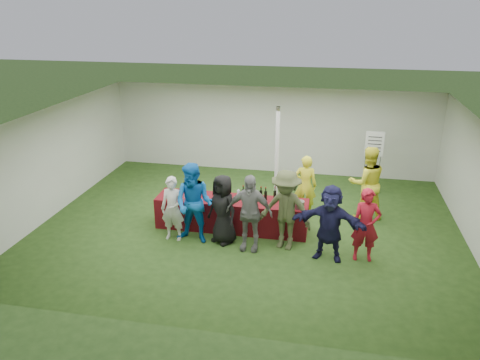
% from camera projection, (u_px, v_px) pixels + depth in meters
% --- Properties ---
extents(ground, '(60.00, 60.00, 0.00)m').
position_uv_depth(ground, '(249.00, 225.00, 11.41)').
color(ground, '#284719').
rests_on(ground, ground).
extents(tent, '(10.00, 10.00, 10.00)m').
position_uv_depth(tent, '(277.00, 159.00, 11.93)').
color(tent, white).
rests_on(tent, ground).
extents(serving_table, '(3.60, 0.80, 0.75)m').
position_uv_depth(serving_table, '(232.00, 214.00, 11.15)').
color(serving_table, maroon).
rests_on(serving_table, ground).
extents(wine_bottles, '(0.82, 0.13, 0.32)m').
position_uv_depth(wine_bottles, '(259.00, 194.00, 10.99)').
color(wine_bottles, black).
rests_on(wine_bottles, serving_table).
extents(wine_glasses, '(2.70, 0.14, 0.16)m').
position_uv_depth(wine_glasses, '(208.00, 198.00, 10.83)').
color(wine_glasses, silver).
rests_on(wine_glasses, serving_table).
extents(water_bottle, '(0.07, 0.07, 0.23)m').
position_uv_depth(water_bottle, '(238.00, 194.00, 11.03)').
color(water_bottle, silver).
rests_on(water_bottle, serving_table).
extents(bar_towel, '(0.25, 0.18, 0.03)m').
position_uv_depth(bar_towel, '(295.00, 203.00, 10.78)').
color(bar_towel, white).
rests_on(bar_towel, serving_table).
extents(dump_bucket, '(0.22, 0.22, 0.18)m').
position_uv_depth(dump_bucket, '(299.00, 205.00, 10.49)').
color(dump_bucket, slate).
rests_on(dump_bucket, serving_table).
extents(wine_list_sign, '(0.50, 0.03, 1.80)m').
position_uv_depth(wine_list_sign, '(374.00, 149.00, 12.88)').
color(wine_list_sign, slate).
rests_on(wine_list_sign, ground).
extents(staff_pourer, '(0.58, 0.39, 1.57)m').
position_uv_depth(staff_pourer, '(305.00, 185.00, 11.74)').
color(staff_pourer, yellow).
rests_on(staff_pourer, ground).
extents(staff_back, '(1.05, 0.90, 1.87)m').
position_uv_depth(staff_back, '(367.00, 183.00, 11.50)').
color(staff_back, yellow).
rests_on(staff_back, ground).
extents(customer_0, '(0.56, 0.38, 1.50)m').
position_uv_depth(customer_0, '(173.00, 209.00, 10.51)').
color(customer_0, beige).
rests_on(customer_0, ground).
extents(customer_1, '(0.98, 0.81, 1.85)m').
position_uv_depth(customer_1, '(194.00, 204.00, 10.34)').
color(customer_1, '#0F5CB2').
rests_on(customer_1, ground).
extents(customer_2, '(0.93, 0.85, 1.60)m').
position_uv_depth(customer_2, '(223.00, 209.00, 10.37)').
color(customer_2, black).
rests_on(customer_2, ground).
extents(customer_3, '(1.03, 0.47, 1.73)m').
position_uv_depth(customer_3, '(249.00, 213.00, 10.04)').
color(customer_3, slate).
rests_on(customer_3, ground).
extents(customer_4, '(1.30, 0.95, 1.81)m').
position_uv_depth(customer_4, '(286.00, 210.00, 10.07)').
color(customer_4, '#424929').
rests_on(customer_4, ground).
extents(customer_5, '(1.59, 0.72, 1.65)m').
position_uv_depth(customer_5, '(330.00, 223.00, 9.67)').
color(customer_5, '#19193F').
rests_on(customer_5, ground).
extents(customer_6, '(0.61, 0.43, 1.59)m').
position_uv_depth(customer_6, '(366.00, 225.00, 9.64)').
color(customer_6, maroon).
rests_on(customer_6, ground).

